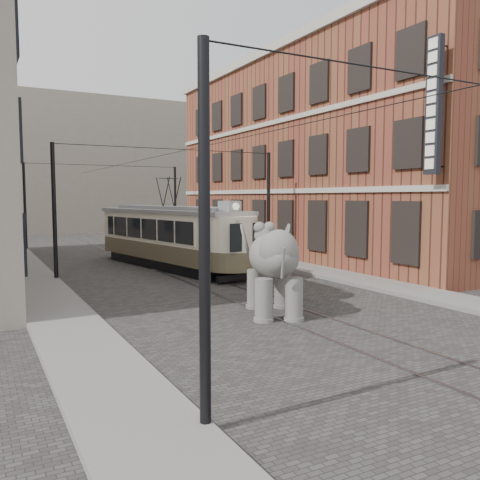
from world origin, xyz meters
TOP-DOWN VIEW (x-y plane):
  - ground at (0.00, 0.00)m, footprint 120.00×120.00m
  - tram_rails at (0.00, 0.00)m, footprint 1.54×80.00m
  - sidewalk_right at (6.00, 0.00)m, footprint 2.00×60.00m
  - sidewalk_left at (-6.50, 0.00)m, footprint 2.00×60.00m
  - brick_building at (11.00, 9.00)m, footprint 8.00×26.00m
  - distant_block at (0.00, 40.00)m, footprint 28.00×10.00m
  - catenary at (-0.20, 5.00)m, footprint 11.00×30.20m
  - tram at (0.20, 7.62)m, footprint 4.45×11.99m
  - elephant at (-0.48, -3.73)m, footprint 4.07×5.25m

SIDE VIEW (x-z plane):
  - ground at x=0.00m, z-range 0.00..0.00m
  - tram_rails at x=0.00m, z-range 0.00..0.02m
  - sidewalk_right at x=6.00m, z-range 0.00..0.15m
  - sidewalk_left at x=-6.50m, z-range 0.00..0.15m
  - elephant at x=-0.48m, z-range 0.00..2.84m
  - tram at x=0.20m, z-range 0.00..4.66m
  - catenary at x=-0.20m, z-range 0.00..6.00m
  - brick_building at x=11.00m, z-range 0.00..12.00m
  - distant_block at x=0.00m, z-range 0.00..14.00m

